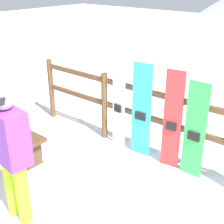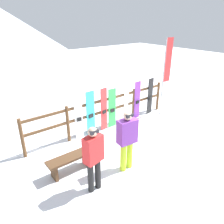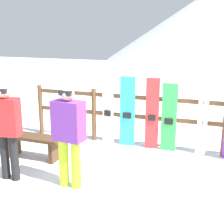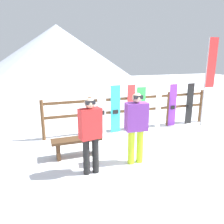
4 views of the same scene
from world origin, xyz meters
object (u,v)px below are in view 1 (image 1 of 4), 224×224
(snowboard_cyan, at_px, (141,111))
(snowboard_green, at_px, (195,131))
(person_purple, at_px, (11,150))
(bench, at_px, (14,137))
(snowboard_white, at_px, (119,104))
(snowboard_red, at_px, (172,121))

(snowboard_cyan, height_order, snowboard_green, snowboard_cyan)
(person_purple, distance_m, snowboard_green, 2.39)
(bench, bearing_deg, snowboard_white, 52.02)
(snowboard_white, xyz_separation_m, snowboard_red, (0.97, -0.00, -0.01))
(snowboard_white, relative_size, snowboard_green, 1.08)
(snowboard_cyan, relative_size, snowboard_green, 1.07)
(bench, bearing_deg, snowboard_cyan, 41.84)
(snowboard_white, height_order, snowboard_green, snowboard_white)
(person_purple, height_order, snowboard_white, person_purple)
(bench, bearing_deg, snowboard_green, 29.22)
(bench, height_order, person_purple, person_purple)
(snowboard_cyan, bearing_deg, snowboard_green, -0.01)
(snowboard_cyan, distance_m, snowboard_green, 0.88)
(snowboard_green, bearing_deg, snowboard_white, 180.00)
(person_purple, bearing_deg, snowboard_green, 60.67)
(snowboard_white, bearing_deg, snowboard_cyan, -0.00)
(snowboard_white, bearing_deg, snowboard_red, -0.00)
(person_purple, distance_m, snowboard_red, 2.24)
(person_purple, relative_size, snowboard_red, 1.07)
(person_purple, relative_size, snowboard_green, 1.14)
(snowboard_white, height_order, snowboard_cyan, snowboard_white)
(snowboard_cyan, relative_size, snowboard_red, 1.00)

